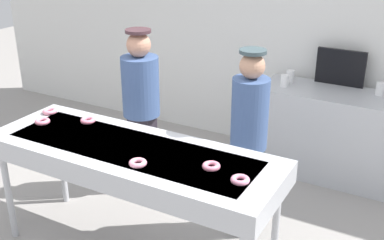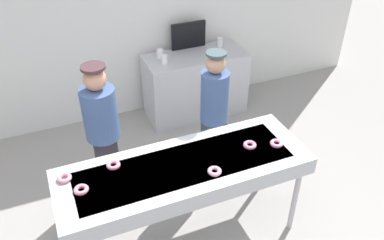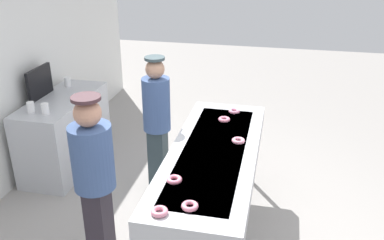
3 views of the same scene
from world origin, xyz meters
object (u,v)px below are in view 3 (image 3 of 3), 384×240
at_px(paper_cup_1, 67,82).
at_px(paper_cup_0, 31,107).
at_px(strawberry_donut_1, 234,111).
at_px(strawberry_donut_3, 190,206).
at_px(strawberry_donut_5, 238,141).
at_px(menu_display, 40,83).
at_px(strawberry_donut_0, 174,180).
at_px(strawberry_donut_2, 224,119).
at_px(strawberry_donut_4, 159,211).
at_px(prep_counter, 65,132).
at_px(worker_baker, 94,172).
at_px(paper_cup_2, 45,109).
at_px(fryer_conveyor, 213,158).
at_px(worker_assistant, 157,122).

bearing_deg(paper_cup_1, paper_cup_0, -178.26).
height_order(strawberry_donut_1, strawberry_donut_3, same).
height_order(strawberry_donut_5, menu_display, menu_display).
distance_m(strawberry_donut_0, strawberry_donut_2, 1.30).
relative_size(strawberry_donut_4, prep_counter, 0.09).
relative_size(strawberry_donut_5, worker_baker, 0.08).
bearing_deg(paper_cup_1, strawberry_donut_2, -108.78).
bearing_deg(strawberry_donut_0, paper_cup_1, 44.69).
bearing_deg(paper_cup_2, worker_baker, -134.79).
height_order(strawberry_donut_3, menu_display, menu_display).
relative_size(fryer_conveyor, strawberry_donut_3, 18.40).
relative_size(strawberry_donut_4, paper_cup_0, 0.99).
bearing_deg(worker_assistant, strawberry_donut_4, 26.99).
bearing_deg(paper_cup_2, strawberry_donut_5, -97.96).
bearing_deg(strawberry_donut_5, strawberry_donut_3, 168.84).
height_order(paper_cup_1, menu_display, menu_display).
relative_size(strawberry_donut_0, prep_counter, 0.09).
distance_m(worker_assistant, prep_counter, 1.48).
bearing_deg(fryer_conveyor, paper_cup_1, 57.27).
distance_m(strawberry_donut_2, paper_cup_2, 2.03).
distance_m(strawberry_donut_2, strawberry_donut_3, 1.60).
distance_m(strawberry_donut_4, paper_cup_0, 2.53).
bearing_deg(worker_baker, worker_assistant, 159.05).
relative_size(strawberry_donut_3, worker_assistant, 0.08).
distance_m(strawberry_donut_3, paper_cup_2, 2.48).
bearing_deg(strawberry_donut_4, strawberry_donut_5, -18.77).
xyz_separation_m(strawberry_donut_4, worker_baker, (0.48, 0.73, -0.05)).
height_order(strawberry_donut_0, paper_cup_1, paper_cup_1).
bearing_deg(menu_display, worker_assistant, -102.31).
distance_m(strawberry_donut_3, paper_cup_1, 3.25).
height_order(strawberry_donut_1, strawberry_donut_2, same).
bearing_deg(strawberry_donut_0, worker_baker, 86.44).
height_order(strawberry_donut_4, strawberry_donut_5, same).
relative_size(strawberry_donut_3, prep_counter, 0.09).
relative_size(strawberry_donut_1, strawberry_donut_3, 1.00).
distance_m(prep_counter, menu_display, 0.71).
relative_size(strawberry_donut_0, strawberry_donut_5, 1.00).
relative_size(strawberry_donut_2, strawberry_donut_4, 1.00).
distance_m(strawberry_donut_5, menu_display, 2.70).
height_order(worker_assistant, paper_cup_0, worker_assistant).
height_order(worker_assistant, prep_counter, worker_assistant).
height_order(strawberry_donut_3, paper_cup_2, paper_cup_2).
bearing_deg(fryer_conveyor, strawberry_donut_1, -4.73).
bearing_deg(fryer_conveyor, strawberry_donut_0, 160.03).
bearing_deg(menu_display, fryer_conveyor, -112.97).
xyz_separation_m(prep_counter, paper_cup_1, (0.43, 0.13, 0.53)).
relative_size(worker_baker, menu_display, 3.23).
bearing_deg(strawberry_donut_1, strawberry_donut_2, 162.67).
xyz_separation_m(strawberry_donut_1, worker_baker, (-1.49, 1.02, -0.05)).
distance_m(fryer_conveyor, menu_display, 2.58).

